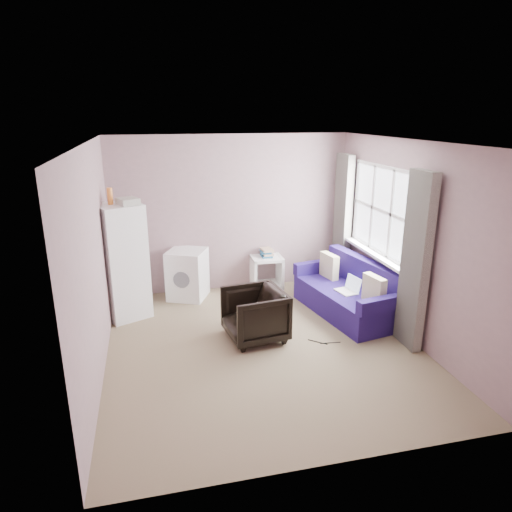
{
  "coord_description": "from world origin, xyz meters",
  "views": [
    {
      "loc": [
        -1.27,
        -4.98,
        2.81
      ],
      "look_at": [
        0.05,
        0.6,
        1.0
      ],
      "focal_mm": 32.0,
      "sensor_mm": 36.0,
      "label": 1
    }
  ],
  "objects_px": {
    "armchair": "(255,312)",
    "fridge": "(123,261)",
    "side_table": "(266,269)",
    "sofa": "(349,294)",
    "washing_machine": "(187,273)"
  },
  "relations": [
    {
      "from": "armchair",
      "to": "fridge",
      "type": "xyz_separation_m",
      "value": [
        -1.63,
        1.11,
        0.46
      ]
    },
    {
      "from": "armchair",
      "to": "side_table",
      "type": "xyz_separation_m",
      "value": [
        0.59,
        1.71,
        -0.05
      ]
    },
    {
      "from": "fridge",
      "to": "sofa",
      "type": "distance_m",
      "value": 3.27
    },
    {
      "from": "armchair",
      "to": "sofa",
      "type": "distance_m",
      "value": 1.59
    },
    {
      "from": "side_table",
      "to": "sofa",
      "type": "height_order",
      "value": "sofa"
    },
    {
      "from": "side_table",
      "to": "sofa",
      "type": "relative_size",
      "value": 0.36
    },
    {
      "from": "fridge",
      "to": "washing_machine",
      "type": "relative_size",
      "value": 2.39
    },
    {
      "from": "side_table",
      "to": "armchair",
      "type": "bearing_deg",
      "value": -109.15
    },
    {
      "from": "washing_machine",
      "to": "sofa",
      "type": "xyz_separation_m",
      "value": [
        2.23,
        -1.13,
        -0.12
      ]
    },
    {
      "from": "washing_machine",
      "to": "sofa",
      "type": "height_order",
      "value": "sofa"
    },
    {
      "from": "washing_machine",
      "to": "sofa",
      "type": "relative_size",
      "value": 0.41
    },
    {
      "from": "sofa",
      "to": "side_table",
      "type": "bearing_deg",
      "value": 115.58
    },
    {
      "from": "armchair",
      "to": "sofa",
      "type": "bearing_deg",
      "value": 98.93
    },
    {
      "from": "side_table",
      "to": "fridge",
      "type": "bearing_deg",
      "value": -164.98
    },
    {
      "from": "fridge",
      "to": "washing_machine",
      "type": "distance_m",
      "value": 1.12
    }
  ]
}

